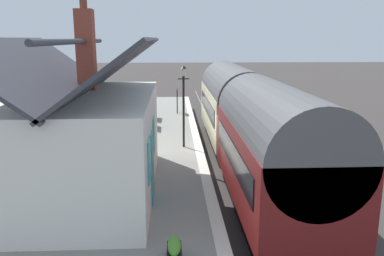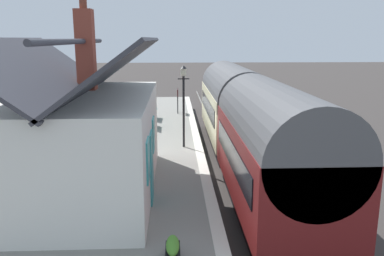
% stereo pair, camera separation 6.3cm
% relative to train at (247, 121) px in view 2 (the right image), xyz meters
% --- Properties ---
extents(ground_plane, '(160.00, 160.00, 0.00)m').
position_rel_train_xyz_m(ground_plane, '(0.01, 0.90, -2.21)').
color(ground_plane, '#383330').
extents(platform, '(32.00, 5.89, 0.95)m').
position_rel_train_xyz_m(platform, '(0.01, 4.85, -1.74)').
color(platform, gray).
rests_on(platform, ground).
extents(platform_edge_coping, '(32.00, 0.36, 0.02)m').
position_rel_train_xyz_m(platform_edge_coping, '(0.01, 2.08, -1.26)').
color(platform_edge_coping, beige).
rests_on(platform_edge_coping, platform).
extents(rail_near, '(52.00, 0.08, 0.14)m').
position_rel_train_xyz_m(rail_near, '(0.01, -0.72, -2.14)').
color(rail_near, gray).
rests_on(rail_near, ground).
extents(rail_far, '(52.00, 0.08, 0.14)m').
position_rel_train_xyz_m(rail_far, '(0.01, 0.72, -2.14)').
color(rail_far, gray).
rests_on(rail_far, ground).
extents(train, '(17.60, 2.73, 4.32)m').
position_rel_train_xyz_m(train, '(0.00, 0.00, 0.00)').
color(train, black).
rests_on(train, ground).
extents(station_building, '(7.89, 4.62, 6.02)m').
position_rel_train_xyz_m(station_building, '(-4.58, 6.03, 0.40)').
color(station_building, white).
rests_on(station_building, platform).
extents(bench_mid_platform, '(1.41, 0.48, 0.88)m').
position_rel_train_xyz_m(bench_mid_platform, '(6.74, 4.39, -0.79)').
color(bench_mid_platform, teal).
rests_on(bench_mid_platform, platform).
extents(bench_platform_end, '(1.41, 0.45, 0.88)m').
position_rel_train_xyz_m(bench_platform_end, '(4.38, 4.36, -0.79)').
color(bench_platform_end, teal).
rests_on(bench_platform_end, platform).
extents(planter_under_sign, '(0.85, 0.32, 0.55)m').
position_rel_train_xyz_m(planter_under_sign, '(-8.90, 3.21, -1.00)').
color(planter_under_sign, black).
rests_on(planter_under_sign, platform).
extents(planter_corner_building, '(0.83, 0.32, 0.55)m').
position_rel_train_xyz_m(planter_corner_building, '(3.66, 5.33, -1.00)').
color(planter_corner_building, teal).
rests_on(planter_corner_building, platform).
extents(planter_edge_far, '(0.56, 0.56, 0.84)m').
position_rel_train_xyz_m(planter_edge_far, '(4.67, 5.95, -0.84)').
color(planter_edge_far, teal).
rests_on(planter_edge_far, platform).
extents(planter_edge_near, '(0.51, 0.51, 0.77)m').
position_rel_train_xyz_m(planter_edge_near, '(-0.03, 5.26, -0.88)').
color(planter_edge_near, gray).
rests_on(planter_edge_near, platform).
extents(lamp_post_platform, '(0.32, 0.50, 3.62)m').
position_rel_train_xyz_m(lamp_post_platform, '(0.48, 2.74, 1.27)').
color(lamp_post_platform, black).
rests_on(lamp_post_platform, platform).
extents(station_sign_board, '(0.96, 0.06, 1.57)m').
position_rel_train_xyz_m(station_sign_board, '(8.81, 2.92, -0.08)').
color(station_sign_board, black).
rests_on(station_sign_board, platform).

